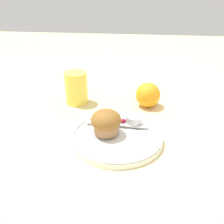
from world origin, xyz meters
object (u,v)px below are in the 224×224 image
Objects in this scene: muffin at (106,122)px; juice_glass at (76,88)px; butter_knife at (117,124)px; orange_fruit at (148,95)px.

juice_glass is (-0.13, 0.21, 0.00)m from muffin.
butter_knife is 1.60× the size of juice_glass.
butter_knife is at bearing 59.98° from muffin.
orange_fruit is (0.09, 0.17, 0.02)m from butter_knife.
muffin reaches higher than butter_knife.
muffin is 0.24m from orange_fruit.
orange_fruit is at bearing 62.31° from muffin.
muffin is 0.45× the size of butter_knife.
muffin is 0.73× the size of juice_glass.
muffin reaches higher than orange_fruit.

